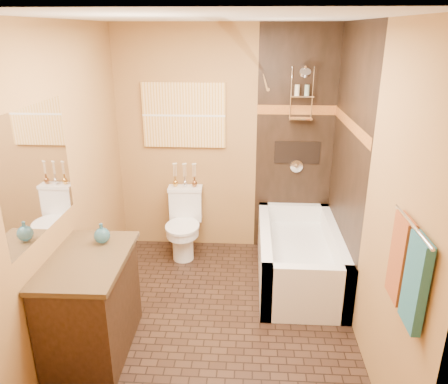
# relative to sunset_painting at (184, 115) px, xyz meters

# --- Properties ---
(floor) EXTENTS (3.00, 3.00, 0.00)m
(floor) POSITION_rel_sunset_painting_xyz_m (0.44, -1.48, -1.55)
(floor) COLOR black
(floor) RESTS_ON ground
(wall_left) EXTENTS (0.02, 3.00, 2.50)m
(wall_left) POSITION_rel_sunset_painting_xyz_m (-0.76, -1.48, -0.30)
(wall_left) COLOR olive
(wall_left) RESTS_ON floor
(wall_right) EXTENTS (0.02, 3.00, 2.50)m
(wall_right) POSITION_rel_sunset_painting_xyz_m (1.64, -1.48, -0.30)
(wall_right) COLOR olive
(wall_right) RESTS_ON floor
(wall_back) EXTENTS (2.40, 0.02, 2.50)m
(wall_back) POSITION_rel_sunset_painting_xyz_m (0.44, 0.02, -0.30)
(wall_back) COLOR olive
(wall_back) RESTS_ON floor
(wall_front) EXTENTS (2.40, 0.02, 2.50)m
(wall_front) POSITION_rel_sunset_painting_xyz_m (0.44, -2.98, -0.30)
(wall_front) COLOR olive
(wall_front) RESTS_ON floor
(ceiling) EXTENTS (3.00, 3.00, 0.00)m
(ceiling) POSITION_rel_sunset_painting_xyz_m (0.44, -1.48, 0.95)
(ceiling) COLOR silver
(ceiling) RESTS_ON wall_back
(alcove_tile_back) EXTENTS (0.85, 0.01, 2.50)m
(alcove_tile_back) POSITION_rel_sunset_painting_xyz_m (1.22, 0.01, -0.30)
(alcove_tile_back) COLOR black
(alcove_tile_back) RESTS_ON wall_back
(alcove_tile_right) EXTENTS (0.01, 1.50, 2.50)m
(alcove_tile_right) POSITION_rel_sunset_painting_xyz_m (1.63, -0.73, -0.30)
(alcove_tile_right) COLOR black
(alcove_tile_right) RESTS_ON wall_right
(mosaic_band_back) EXTENTS (0.85, 0.01, 0.10)m
(mosaic_band_back) POSITION_rel_sunset_painting_xyz_m (1.22, 0.00, 0.07)
(mosaic_band_back) COLOR brown
(mosaic_band_back) RESTS_ON alcove_tile_back
(mosaic_band_right) EXTENTS (0.01, 1.50, 0.10)m
(mosaic_band_right) POSITION_rel_sunset_painting_xyz_m (1.62, -0.73, 0.07)
(mosaic_band_right) COLOR brown
(mosaic_band_right) RESTS_ON alcove_tile_right
(alcove_niche) EXTENTS (0.50, 0.01, 0.25)m
(alcove_niche) POSITION_rel_sunset_painting_xyz_m (1.24, 0.01, -0.40)
(alcove_niche) COLOR black
(alcove_niche) RESTS_ON alcove_tile_back
(shower_fixtures) EXTENTS (0.24, 0.33, 1.16)m
(shower_fixtures) POSITION_rel_sunset_painting_xyz_m (1.24, -0.10, 0.12)
(shower_fixtures) COLOR silver
(shower_fixtures) RESTS_ON floor
(curtain_rod) EXTENTS (0.03, 1.55, 0.03)m
(curtain_rod) POSITION_rel_sunset_painting_xyz_m (0.84, -0.73, 0.47)
(curtain_rod) COLOR silver
(curtain_rod) RESTS_ON wall_back
(towel_bar) EXTENTS (0.02, 0.55, 0.02)m
(towel_bar) POSITION_rel_sunset_painting_xyz_m (1.59, -2.53, -0.10)
(towel_bar) COLOR silver
(towel_bar) RESTS_ON wall_right
(towel_teal) EXTENTS (0.05, 0.22, 0.52)m
(towel_teal) POSITION_rel_sunset_painting_xyz_m (1.60, -2.66, -0.37)
(towel_teal) COLOR #1F5167
(towel_teal) RESTS_ON towel_bar
(towel_rust) EXTENTS (0.05, 0.22, 0.52)m
(towel_rust) POSITION_rel_sunset_painting_xyz_m (1.60, -2.40, -0.37)
(towel_rust) COLOR brown
(towel_rust) RESTS_ON towel_bar
(sunset_painting) EXTENTS (0.90, 0.04, 0.70)m
(sunset_painting) POSITION_rel_sunset_painting_xyz_m (0.00, 0.00, 0.00)
(sunset_painting) COLOR gold
(sunset_painting) RESTS_ON wall_back
(vanity_mirror) EXTENTS (0.01, 1.00, 0.90)m
(vanity_mirror) POSITION_rel_sunset_painting_xyz_m (-0.75, -1.88, -0.05)
(vanity_mirror) COLOR white
(vanity_mirror) RESTS_ON wall_left
(bathtub) EXTENTS (0.80, 1.50, 0.55)m
(bathtub) POSITION_rel_sunset_painting_xyz_m (1.24, -0.73, -1.33)
(bathtub) COLOR white
(bathtub) RESTS_ON floor
(toilet) EXTENTS (0.39, 0.57, 0.75)m
(toilet) POSITION_rel_sunset_painting_xyz_m (0.00, -0.25, -1.17)
(toilet) COLOR white
(toilet) RESTS_ON floor
(vanity) EXTENTS (0.59, 0.95, 0.83)m
(vanity) POSITION_rel_sunset_painting_xyz_m (-0.48, -1.88, -1.13)
(vanity) COLOR black
(vanity) RESTS_ON floor
(teal_bottle) EXTENTS (0.17, 0.17, 0.20)m
(teal_bottle) POSITION_rel_sunset_painting_xyz_m (-0.43, -1.63, -0.64)
(teal_bottle) COLOR #245C6E
(teal_bottle) RESTS_ON vanity
(bud_vases) EXTENTS (0.27, 0.06, 0.27)m
(bud_vases) POSITION_rel_sunset_painting_xyz_m (0.00, -0.09, -0.65)
(bud_vases) COLOR gold
(bud_vases) RESTS_ON toilet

